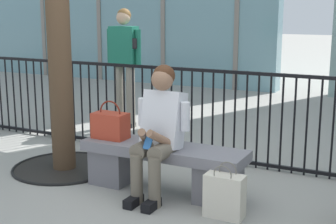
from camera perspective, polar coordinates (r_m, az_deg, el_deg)
ground_plane at (r=4.72m, az=-0.56°, el=-9.17°), size 60.00×60.00×0.00m
stone_bench at (r=4.63m, az=-0.57°, el=-6.04°), size 1.60×0.44×0.45m
seated_person_with_phone at (r=4.41m, az=-1.07°, el=-1.85°), size 0.52×0.66×1.21m
handbag_on_bench at (r=4.82m, az=-6.74°, el=-1.52°), size 0.34×0.20×0.38m
shopping_bag at (r=4.12m, az=6.62°, el=-9.66°), size 0.33×0.17×0.46m
bystander_at_railing at (r=7.07m, az=-5.15°, el=6.22°), size 0.55×0.27×1.71m
plaza_railing at (r=5.50m, az=4.62°, el=-0.35°), size 8.42×0.04×1.05m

